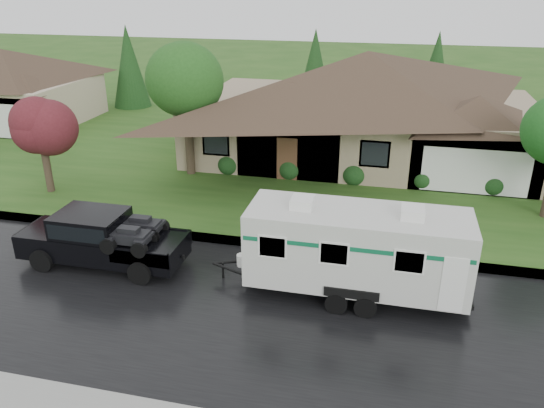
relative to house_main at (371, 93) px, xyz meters
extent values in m
plane|color=#264E18|center=(-2.29, -13.84, -3.59)|extent=(140.00, 140.00, 0.00)
cube|color=black|center=(-2.29, -15.84, -3.59)|extent=(140.00, 8.00, 0.01)
cube|color=gray|center=(-2.29, -11.59, -3.52)|extent=(140.00, 0.50, 0.15)
cube|color=#264E18|center=(-2.29, 1.16, -3.52)|extent=(140.00, 26.00, 0.15)
cube|color=gray|center=(-0.29, 0.16, -1.94)|extent=(18.00, 10.00, 3.00)
pyramid|color=#37251E|center=(-0.29, 0.16, 2.16)|extent=(19.44, 10.80, 2.60)
cube|color=gray|center=(5.11, -2.84, -2.09)|extent=(5.76, 4.00, 2.70)
cube|color=#BCA98C|center=(-24.29, 2.16, -2.04)|extent=(10.00, 8.00, 2.80)
pyramid|color=#37251E|center=(-24.29, 2.16, 1.36)|extent=(10.80, 8.64, 2.00)
cube|color=#BCA98C|center=(-21.29, 0.16, -2.18)|extent=(3.20, 4.00, 2.52)
cylinder|color=#382B1E|center=(-8.43, -5.06, -2.05)|extent=(0.42, 0.42, 2.78)
sphere|color=#296320|center=(-8.43, -5.06, 0.99)|extent=(3.83, 3.83, 3.83)
cylinder|color=#382B1E|center=(-13.89, -8.82, -2.49)|extent=(0.34, 0.34, 1.89)
sphere|color=maroon|center=(-13.89, -8.82, -0.42)|extent=(2.62, 2.62, 2.62)
sphere|color=#143814|center=(-6.59, -4.54, -2.94)|extent=(1.00, 1.00, 1.00)
sphere|color=#143814|center=(-3.44, -4.54, -2.94)|extent=(1.00, 1.00, 1.00)
sphere|color=#143814|center=(-0.29, -4.54, -2.94)|extent=(1.00, 1.00, 1.00)
sphere|color=#143814|center=(2.86, -4.54, -2.94)|extent=(1.00, 1.00, 1.00)
sphere|color=#143814|center=(6.01, -4.54, -2.94)|extent=(1.00, 1.00, 1.00)
cube|color=black|center=(-8.12, -14.15, -2.85)|extent=(5.74, 1.91, 0.82)
cube|color=black|center=(-10.23, -14.15, -2.59)|extent=(1.53, 1.86, 0.33)
cube|color=black|center=(-8.51, -14.15, -2.11)|extent=(2.30, 1.80, 0.86)
cube|color=black|center=(-8.51, -14.15, -2.06)|extent=(2.10, 1.84, 0.53)
cube|color=black|center=(-6.31, -14.15, -2.65)|extent=(2.10, 1.82, 0.06)
cylinder|color=black|center=(-9.94, -15.09, -3.19)|extent=(0.80, 0.31, 0.80)
cylinder|color=black|center=(-9.94, -13.21, -3.19)|extent=(0.80, 0.31, 0.80)
cylinder|color=black|center=(-6.31, -15.09, -3.19)|extent=(0.80, 0.31, 0.80)
cylinder|color=black|center=(-6.31, -13.21, -3.19)|extent=(0.80, 0.31, 0.80)
cube|color=silver|center=(0.58, -14.15, -1.89)|extent=(6.69, 2.30, 2.34)
cube|color=black|center=(0.58, -14.15, -3.21)|extent=(7.08, 1.15, 0.13)
cube|color=#0D5D3A|center=(0.58, -14.15, -1.38)|extent=(6.56, 2.32, 0.13)
cube|color=white|center=(-1.15, -14.15, -0.57)|extent=(0.67, 0.77, 0.31)
cube|color=white|center=(2.11, -14.15, -0.57)|extent=(0.67, 0.77, 0.31)
cylinder|color=black|center=(0.15, -15.28, -3.26)|extent=(0.67, 0.23, 0.67)
cylinder|color=black|center=(0.15, -13.02, -3.26)|extent=(0.67, 0.23, 0.67)
cylinder|color=black|center=(1.01, -15.28, -3.26)|extent=(0.67, 0.23, 0.67)
cylinder|color=black|center=(1.01, -13.02, -3.26)|extent=(0.67, 0.23, 0.67)
camera|label=1|loc=(1.33, -28.73, 5.73)|focal=35.00mm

